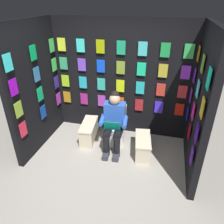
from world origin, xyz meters
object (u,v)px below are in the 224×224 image
object	(u,v)px
toilet	(116,128)
person_reading	(114,122)
comic_longbox_near	(89,131)
comic_longbox_far	(143,146)

from	to	relation	value
toilet	person_reading	bearing A→B (deg)	89.34
comic_longbox_near	comic_longbox_far	distance (m)	1.19
person_reading	comic_longbox_far	world-z (taller)	person_reading
comic_longbox_near	comic_longbox_far	world-z (taller)	comic_longbox_near
toilet	comic_longbox_far	xyz separation A→B (m)	(-0.60, 0.27, -0.15)
person_reading	comic_longbox_far	distance (m)	0.72
toilet	comic_longbox_far	world-z (taller)	toilet
toilet	comic_longbox_far	distance (m)	0.68
toilet	person_reading	distance (m)	0.35
comic_longbox_near	comic_longbox_far	size ratio (longest dim) A/B	1.09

